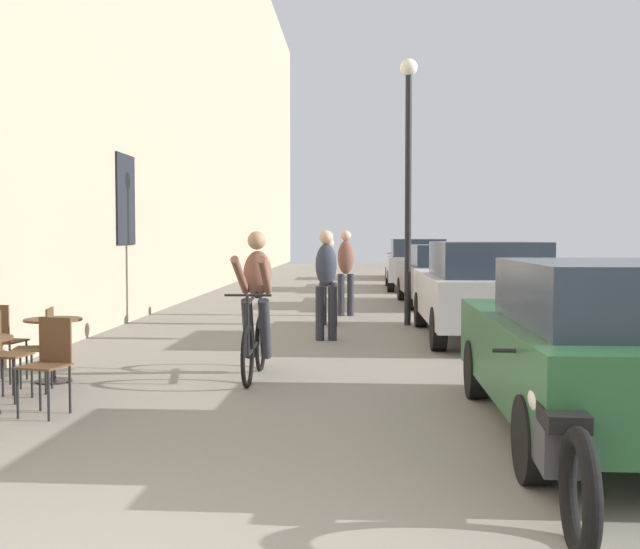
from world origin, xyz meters
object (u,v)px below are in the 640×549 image
at_px(cafe_chair_mid_toward_street, 49,359).
at_px(pedestrian_near, 326,278).
at_px(cafe_chair_far_toward_wall, 1,337).
at_px(street_lamp, 408,157).
at_px(parked_car_nearest, 597,346).
at_px(cafe_chair_far_toward_street, 40,343).
at_px(cafe_chair_mid_toward_wall, 1,349).
at_px(pedestrian_far, 346,268).
at_px(cyclist_on_bicycle, 256,307).
at_px(pedestrian_mid, 328,276).
at_px(cafe_table_far, 53,336).
at_px(parked_car_fifth, 411,259).
at_px(parked_motorcycle, 554,439).
at_px(parked_car_second, 481,289).
at_px(parked_car_fourth, 416,263).
at_px(parked_car_third, 440,274).

bearing_deg(cafe_chair_mid_toward_street, pedestrian_near, 65.41).
xyz_separation_m(cafe_chair_mid_toward_street, cafe_chair_far_toward_wall, (-1.15, 1.48, 0.00)).
distance_m(street_lamp, parked_car_nearest, 8.32).
bearing_deg(cafe_chair_far_toward_street, street_lamp, 55.79).
xyz_separation_m(cafe_chair_mid_toward_wall, cafe_chair_far_toward_wall, (-0.43, 0.91, 0.00)).
bearing_deg(pedestrian_far, cyclist_on_bicycle, -97.99).
relative_size(cafe_chair_far_toward_wall, pedestrian_mid, 0.55).
height_order(cafe_chair_mid_toward_wall, pedestrian_mid, pedestrian_mid).
bearing_deg(cafe_table_far, parked_car_fifth, 75.67).
relative_size(cafe_table_far, cafe_chair_far_toward_street, 0.81).
xyz_separation_m(cafe_chair_far_toward_wall, parked_motorcycle, (5.20, -3.67, -0.11)).
relative_size(parked_car_second, parked_car_fourth, 0.99).
height_order(cafe_chair_mid_toward_street, parked_car_third, parked_car_third).
height_order(cafe_table_far, cyclist_on_bicycle, cyclist_on_bicycle).
distance_m(cafe_table_far, parked_car_nearest, 5.80).
bearing_deg(cafe_chair_mid_toward_street, cafe_chair_far_toward_wall, 127.84).
bearing_deg(parked_car_fourth, cafe_table_far, -108.81).
bearing_deg(pedestrian_far, cafe_chair_mid_toward_wall, -111.73).
xyz_separation_m(parked_car_fifth, parked_motorcycle, (-0.95, -25.61, -0.36)).
xyz_separation_m(cafe_chair_mid_toward_wall, cafe_chair_far_toward_street, (0.21, 0.44, 0.00)).
distance_m(cafe_chair_mid_toward_street, pedestrian_far, 9.36).
bearing_deg(cyclist_on_bicycle, cafe_chair_mid_toward_wall, -148.06).
bearing_deg(cafe_chair_far_toward_wall, parked_car_third, 59.15).
bearing_deg(parked_car_fourth, cafe_chair_far_toward_wall, -110.57).
bearing_deg(cyclist_on_bicycle, cafe_chair_far_toward_wall, -168.45).
relative_size(cafe_chair_mid_toward_street, parked_car_third, 0.21).
bearing_deg(pedestrian_near, cafe_chair_far_toward_street, -124.56).
bearing_deg(cafe_chair_far_toward_wall, parked_car_second, 33.62).
distance_m(cafe_chair_mid_toward_street, cafe_chair_far_toward_wall, 1.87).
bearing_deg(street_lamp, pedestrian_far, 125.57).
bearing_deg(cafe_chair_mid_toward_street, parked_car_nearest, -6.94).
distance_m(cafe_table_far, parked_car_fourth, 16.47).
relative_size(street_lamp, parked_car_second, 1.11).
bearing_deg(parked_car_nearest, parked_car_third, 89.84).
xyz_separation_m(pedestrian_far, parked_car_fourth, (2.10, 8.18, -0.19)).
distance_m(parked_car_second, parked_car_fourth, 11.68).
bearing_deg(pedestrian_far, parked_car_third, 48.87).
distance_m(cafe_chair_mid_toward_wall, parked_car_fifth, 23.55).
bearing_deg(pedestrian_mid, cyclist_on_bicycle, -97.27).
bearing_deg(pedestrian_far, parked_car_fourth, 75.57).
xyz_separation_m(pedestrian_far, parked_car_third, (2.22, 2.54, -0.25)).
xyz_separation_m(cafe_chair_far_toward_street, pedestrian_far, (3.13, 7.96, 0.48)).
relative_size(cafe_chair_far_toward_wall, street_lamp, 0.18).
height_order(cafe_table_far, street_lamp, street_lamp).
xyz_separation_m(cyclist_on_bicycle, parked_car_nearest, (3.15, -2.63, -0.06)).
bearing_deg(parked_motorcycle, cafe_table_far, 141.02).
bearing_deg(street_lamp, cafe_chair_mid_toward_wall, -123.73).
bearing_deg(cafe_table_far, pedestrian_near, 50.88).
height_order(parked_car_third, parked_car_fourth, parked_car_fourth).
bearing_deg(parked_car_third, parked_car_fifth, 89.21).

